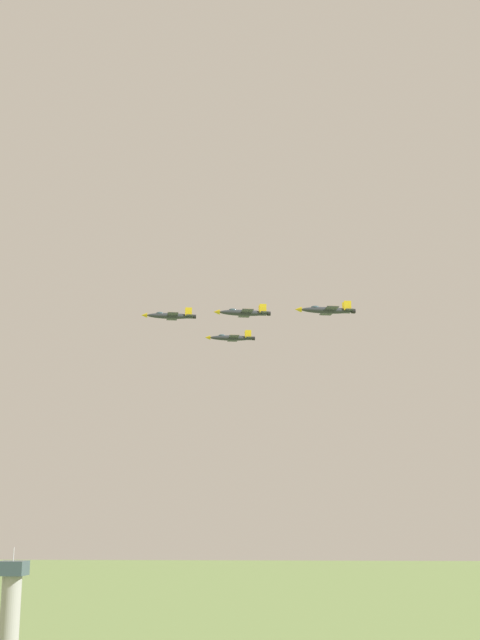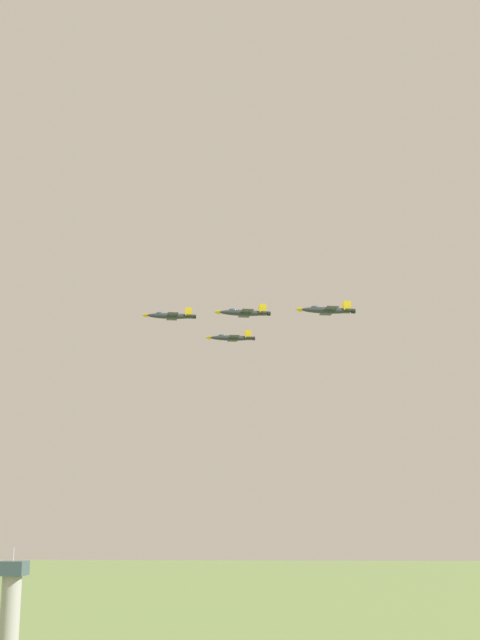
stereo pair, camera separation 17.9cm
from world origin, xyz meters
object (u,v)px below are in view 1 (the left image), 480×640
at_px(jet_left_outer, 326,310).
at_px(jet_left_wingman, 243,313).
at_px(jet_lead, 170,316).
at_px(jet_right_wingman, 231,338).
at_px(control_tower, 10,620).

bearing_deg(jet_left_outer, jet_left_wingman, -41.32).
height_order(jet_lead, jet_left_wingman, jet_lead).
relative_size(jet_lead, jet_left_outer, 1.00).
distance_m(jet_left_wingman, jet_right_wingman, 33.85).
bearing_deg(jet_right_wingman, jet_left_outer, 112.51).
bearing_deg(jet_right_wingman, jet_lead, 41.46).
bearing_deg(jet_lead, control_tower, 48.26).
height_order(control_tower, jet_lead, jet_lead).
bearing_deg(jet_left_wingman, jet_left_outer, 138.52).
distance_m(jet_right_wingman, jet_left_outer, 54.62).
height_order(jet_lead, jet_left_outer, jet_lead).
relative_size(control_tower, jet_left_wingman, 1.91).
bearing_deg(jet_left_outer, jet_right_wingman, -69.54).
relative_size(control_tower, jet_lead, 1.89).
bearing_deg(jet_right_wingman, control_tower, 47.20).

